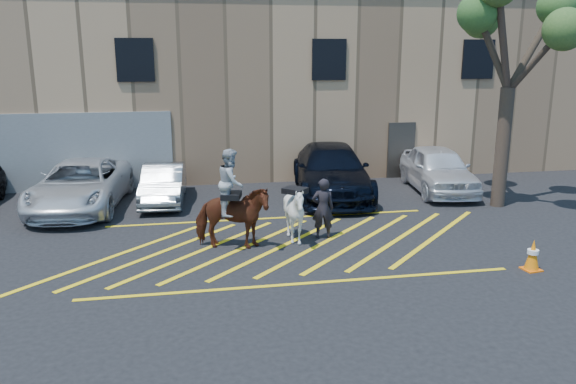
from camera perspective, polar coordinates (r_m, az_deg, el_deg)
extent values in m
plane|color=black|center=(14.83, -0.66, -5.10)|extent=(90.00, 90.00, 0.00)
imported|color=silver|center=(18.98, -20.35, 0.64)|extent=(2.97, 5.64, 1.51)
imported|color=gray|center=(19.03, -12.53, 0.80)|extent=(1.51, 3.84, 1.25)
imported|color=black|center=(19.56, 4.41, 2.15)|extent=(3.14, 6.17, 1.72)
imported|color=white|center=(20.80, 14.97, 2.27)|extent=(2.49, 4.92, 1.61)
imported|color=black|center=(14.97, 3.56, -1.67)|extent=(0.64, 0.47, 1.63)
cube|color=tan|center=(25.97, -5.24, 10.93)|extent=(32.00, 10.00, 7.00)
cube|color=black|center=(20.85, -15.28, 12.81)|extent=(1.30, 0.08, 1.50)
cube|color=black|center=(21.46, 4.19, 13.27)|extent=(1.30, 0.08, 1.50)
cube|color=black|center=(23.68, 18.75, 12.65)|extent=(1.30, 0.08, 1.50)
cube|color=#38332D|center=(22.71, 11.41, 4.19)|extent=(1.10, 0.08, 2.20)
cube|color=yellow|center=(14.48, -17.17, -6.21)|extent=(4.20, 4.20, 0.01)
cube|color=yellow|center=(14.38, -12.99, -6.07)|extent=(4.20, 4.20, 0.01)
cube|color=yellow|center=(14.36, -8.79, -5.89)|extent=(4.20, 4.20, 0.01)
cube|color=yellow|center=(14.42, -4.60, -5.69)|extent=(4.20, 4.20, 0.01)
cube|color=yellow|center=(14.55, -0.46, -5.46)|extent=(4.20, 4.20, 0.01)
cube|color=yellow|center=(14.76, 3.57, -5.20)|extent=(4.20, 4.20, 0.01)
cube|color=yellow|center=(15.04, 7.47, -4.93)|extent=(4.20, 4.20, 0.01)
cube|color=yellow|center=(15.38, 11.21, -4.65)|extent=(4.20, 4.20, 0.01)
cube|color=yellow|center=(15.79, 14.78, -4.37)|extent=(4.20, 4.20, 0.01)
cube|color=yellow|center=(16.90, -1.92, -2.68)|extent=(9.50, 0.12, 0.01)
cube|color=yellow|center=(12.26, 1.57, -9.27)|extent=(9.50, 0.12, 0.01)
imported|color=#5B2115|center=(14.18, -5.72, -2.59)|extent=(2.10, 1.32, 1.64)
imported|color=#A4A7AF|center=(13.95, -5.81, 1.00)|extent=(0.81, 0.94, 1.67)
cube|color=black|center=(14.03, -5.78, -0.35)|extent=(0.58, 0.65, 0.14)
imported|color=silver|center=(14.62, 0.72, -2.17)|extent=(1.89, 1.90, 1.56)
cube|color=black|center=(14.47, 0.73, 0.15)|extent=(0.72, 0.72, 0.14)
cube|color=#FD620A|center=(14.14, 23.47, -7.21)|extent=(0.43, 0.43, 0.03)
cone|color=orange|center=(14.02, 23.61, -5.82)|extent=(0.32, 0.32, 0.70)
cylinder|color=white|center=(14.00, 23.64, -5.58)|extent=(0.25, 0.25, 0.10)
cylinder|color=#4B382E|center=(19.16, 20.95, 4.20)|extent=(0.44, 0.44, 3.80)
cylinder|color=#413727|center=(19.47, 23.56, 13.21)|extent=(1.76, 0.51, 2.68)
cylinder|color=#413127|center=(19.63, 20.20, 13.01)|extent=(0.33, 1.88, 2.34)
cylinder|color=#423628|center=(18.62, 20.10, 13.15)|extent=(1.40, 0.20, 2.39)
cylinder|color=#423028|center=(18.50, 23.78, 12.03)|extent=(0.78, 1.62, 1.96)
cylinder|color=#4D382E|center=(18.46, 21.01, 14.18)|extent=(1.16, 0.77, 3.11)
sphere|color=#427431|center=(20.07, 25.64, 16.65)|extent=(1.20, 1.20, 1.20)
sphere|color=#427030|center=(20.37, 19.02, 16.22)|extent=(1.20, 1.20, 1.20)
sphere|color=#3C692D|center=(18.36, 18.69, 16.85)|extent=(1.20, 1.20, 1.20)
sphere|color=#496B2E|center=(18.11, 26.29, 14.60)|extent=(1.20, 1.20, 1.20)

